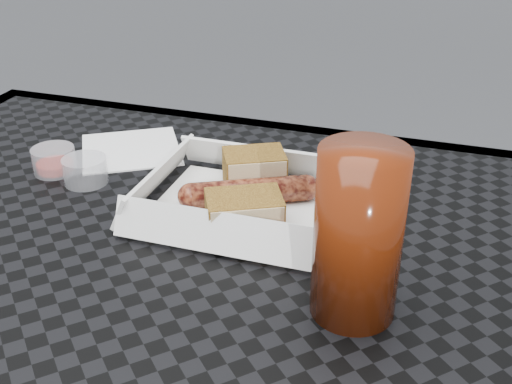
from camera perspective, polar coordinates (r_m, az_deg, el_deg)
patio_table at (r=0.64m, az=-12.19°, el=-12.92°), size 0.80×0.80×0.74m
food_tray at (r=0.68m, az=0.26°, el=-1.70°), size 0.22×0.15×0.00m
bratwurst at (r=0.68m, az=-0.60°, el=0.02°), size 0.14×0.08×0.03m
bread_near at (r=0.71m, az=-0.16°, el=1.99°), size 0.08×0.07×0.04m
bread_far at (r=0.63m, az=-1.06°, el=-1.89°), size 0.09×0.08×0.04m
veg_garnish at (r=0.62m, az=4.82°, el=-4.58°), size 0.03×0.03×0.00m
napkin at (r=0.83m, az=-11.05°, el=3.72°), size 0.17×0.17×0.00m
condiment_cup_sauce at (r=0.79m, az=-17.52°, el=2.72°), size 0.05×0.05×0.03m
condiment_cup_empty at (r=0.76m, az=-14.94°, el=1.87°), size 0.05×0.05×0.03m
drink_glass at (r=0.51m, az=9.06°, el=-3.82°), size 0.07×0.07×0.15m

